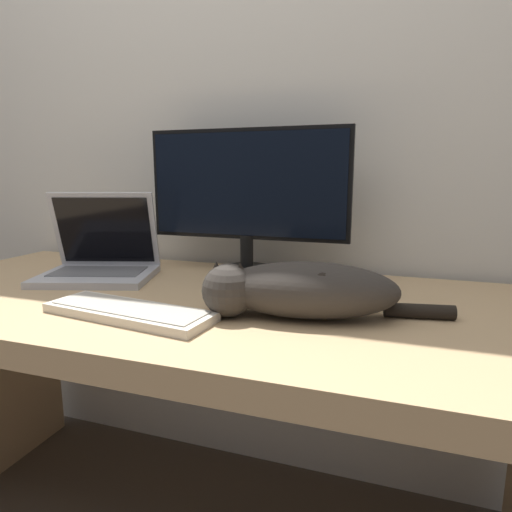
{
  "coord_description": "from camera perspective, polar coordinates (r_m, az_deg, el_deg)",
  "views": [
    {
      "loc": [
        0.48,
        -0.57,
        1.06
      ],
      "look_at": [
        0.17,
        0.35,
        0.87
      ],
      "focal_mm": 30.0,
      "sensor_mm": 36.0,
      "label": 1
    }
  ],
  "objects": [
    {
      "name": "external_keyboard",
      "position": [
        0.98,
        -16.59,
        -7.13
      ],
      "size": [
        0.4,
        0.17,
        0.02
      ],
      "rotation": [
        0.0,
        0.0,
        -0.13
      ],
      "color": "beige",
      "rests_on": "desk"
    },
    {
      "name": "laptop",
      "position": [
        1.36,
        -20.12,
        -0.62
      ],
      "size": [
        0.38,
        0.33,
        0.25
      ],
      "rotation": [
        0.0,
        0.0,
        0.3
      ],
      "color": "#B7B7BC",
      "rests_on": "desk"
    },
    {
      "name": "cat",
      "position": [
        0.93,
        5.56,
        -4.37
      ],
      "size": [
        0.53,
        0.22,
        0.12
      ],
      "rotation": [
        0.0,
        0.0,
        0.17
      ],
      "color": "#332D28",
      "rests_on": "desk"
    },
    {
      "name": "monitor",
      "position": [
        1.3,
        -1.24,
        8.03
      ],
      "size": [
        0.62,
        0.19,
        0.44
      ],
      "color": "black",
      "rests_on": "desk"
    },
    {
      "name": "wall_back",
      "position": [
        1.5,
        -0.23,
        20.12
      ],
      "size": [
        6.4,
        0.06,
        2.6
      ],
      "color": "silver",
      "rests_on": "ground_plane"
    },
    {
      "name": "desk",
      "position": [
        1.16,
        -7.5,
        -12.1
      ],
      "size": [
        1.77,
        0.77,
        0.75
      ],
      "color": "tan",
      "rests_on": "ground_plane"
    }
  ]
}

